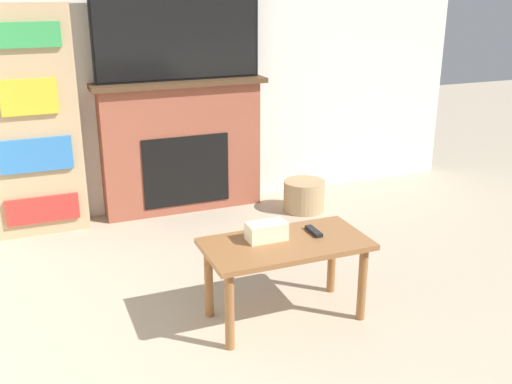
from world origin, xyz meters
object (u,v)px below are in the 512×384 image
tv (178,31)px  storage_basket (304,196)px  fireplace (182,146)px  bookshelf (32,123)px  coffee_table (286,254)px

tv → storage_basket: bearing=-22.6°
fireplace → bookshelf: 1.17m
bookshelf → tv: bearing=0.2°
bookshelf → coffee_table: bearing=-57.7°
fireplace → tv: tv is taller
fireplace → coffee_table: (0.06, -1.92, -0.15)m
coffee_table → tv: bearing=91.9°
tv → bookshelf: tv is taller
fireplace → tv: size_ratio=1.06×
fireplace → tv: 0.92m
fireplace → coffee_table: bearing=-88.2°
fireplace → coffee_table: size_ratio=1.54×
coffee_table → bookshelf: 2.29m
coffee_table → fireplace: bearing=91.8°
fireplace → storage_basket: fireplace is taller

